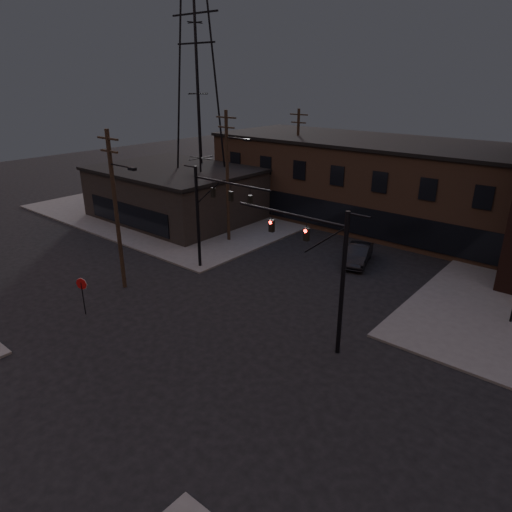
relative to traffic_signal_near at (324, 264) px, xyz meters
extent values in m
plane|color=black|center=(-5.36, -4.50, -4.93)|extent=(140.00, 140.00, 0.00)
cube|color=#474744|center=(-27.36, 17.50, -4.86)|extent=(30.00, 30.00, 0.15)
cube|color=brown|center=(-5.36, 23.50, -0.93)|extent=(40.00, 12.00, 8.00)
cube|color=black|center=(-25.36, 11.50, -2.43)|extent=(16.00, 12.00, 5.00)
cylinder|color=black|center=(1.14, 0.00, -0.93)|extent=(0.24, 0.24, 8.00)
cylinder|color=black|center=(-2.36, 0.00, 2.27)|extent=(7.00, 0.14, 0.14)
cube|color=#FF140C|center=(-1.19, 0.00, 1.37)|extent=(0.28, 0.22, 0.70)
cube|color=#FF140C|center=(-3.52, 0.00, 1.37)|extent=(0.28, 0.22, 0.70)
cylinder|color=black|center=(-13.36, 3.50, -0.93)|extent=(0.24, 0.24, 8.00)
cylinder|color=black|center=(-9.86, 3.50, 2.27)|extent=(7.00, 0.14, 0.14)
cube|color=black|center=(-11.61, 3.50, 1.37)|extent=(0.28, 0.22, 0.70)
cube|color=black|center=(-9.86, 3.50, 1.37)|extent=(0.28, 0.22, 0.70)
cube|color=black|center=(-8.11, 3.50, 1.37)|extent=(0.28, 0.22, 0.70)
cylinder|color=black|center=(-13.36, -6.50, -3.83)|extent=(0.06, 0.06, 2.20)
cylinder|color=maroon|center=(-13.36, -6.48, -2.83)|extent=(0.72, 0.33, 0.76)
cylinder|color=black|center=(-14.86, -2.50, 0.57)|extent=(0.28, 0.28, 11.00)
cube|color=black|center=(-14.86, -2.50, 5.47)|extent=(2.20, 0.12, 0.12)
cube|color=black|center=(-14.86, -2.50, 4.67)|extent=(1.80, 0.12, 0.12)
cube|color=black|center=(-12.56, -2.50, 3.82)|extent=(0.60, 0.25, 0.18)
cylinder|color=black|center=(-15.86, 9.50, 0.82)|extent=(0.28, 0.28, 11.50)
cube|color=black|center=(-15.86, 9.50, 5.97)|extent=(2.20, 0.12, 0.12)
cube|color=black|center=(-15.86, 9.50, 5.17)|extent=(1.80, 0.12, 0.12)
cube|color=black|center=(-13.56, 9.50, 4.32)|extent=(0.60, 0.25, 0.18)
cylinder|color=black|center=(-16.86, 21.50, 0.57)|extent=(0.28, 0.28, 11.00)
cube|color=black|center=(-16.86, 21.50, 5.47)|extent=(2.20, 0.12, 0.12)
cube|color=black|center=(-16.86, 21.50, 4.67)|extent=(1.80, 0.12, 0.12)
imported|color=black|center=(-4.16, 12.19, -4.16)|extent=(2.96, 4.97, 1.55)
camera|label=1|loc=(11.37, -19.19, 9.12)|focal=32.00mm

